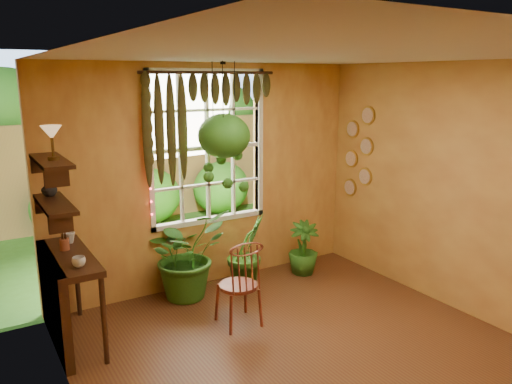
% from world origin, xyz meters
% --- Properties ---
extents(floor, '(4.50, 4.50, 0.00)m').
position_xyz_m(floor, '(0.00, 0.00, 0.00)').
color(floor, brown).
rests_on(floor, ground).
extents(ceiling, '(4.50, 4.50, 0.00)m').
position_xyz_m(ceiling, '(0.00, 0.00, 2.70)').
color(ceiling, silver).
rests_on(ceiling, wall_back).
extents(wall_back, '(4.00, 0.00, 4.00)m').
position_xyz_m(wall_back, '(0.00, 2.25, 1.35)').
color(wall_back, gold).
rests_on(wall_back, floor).
extents(wall_left, '(0.00, 4.50, 4.50)m').
position_xyz_m(wall_left, '(-2.00, 0.00, 1.35)').
color(wall_left, gold).
rests_on(wall_left, floor).
extents(wall_right, '(0.00, 4.50, 4.50)m').
position_xyz_m(wall_right, '(2.00, 0.00, 1.35)').
color(wall_right, gold).
rests_on(wall_right, floor).
extents(window, '(1.52, 0.10, 1.86)m').
position_xyz_m(window, '(0.00, 2.28, 1.70)').
color(window, white).
rests_on(window, wall_back).
extents(valance_vine, '(1.70, 0.12, 1.10)m').
position_xyz_m(valance_vine, '(-0.08, 2.16, 2.28)').
color(valance_vine, '#321A0D').
rests_on(valance_vine, window).
extents(string_lights, '(0.03, 0.03, 1.54)m').
position_xyz_m(string_lights, '(-0.76, 2.19, 1.75)').
color(string_lights, '#FF2633').
rests_on(string_lights, window).
extents(wall_plates, '(0.04, 0.32, 1.10)m').
position_xyz_m(wall_plates, '(1.98, 1.79, 1.55)').
color(wall_plates, '#FFF1D0').
rests_on(wall_plates, wall_right).
extents(counter_ledge, '(0.40, 1.20, 0.90)m').
position_xyz_m(counter_ledge, '(-1.91, 1.60, 0.55)').
color(counter_ledge, '#321A0D').
rests_on(counter_ledge, floor).
extents(shelf_lower, '(0.25, 0.90, 0.04)m').
position_xyz_m(shelf_lower, '(-1.88, 1.60, 1.40)').
color(shelf_lower, '#321A0D').
rests_on(shelf_lower, wall_left).
extents(shelf_upper, '(0.25, 0.90, 0.04)m').
position_xyz_m(shelf_upper, '(-1.88, 1.60, 1.80)').
color(shelf_upper, '#321A0D').
rests_on(shelf_upper, wall_left).
extents(backyard, '(14.00, 10.00, 12.00)m').
position_xyz_m(backyard, '(0.24, 6.87, 1.28)').
color(backyard, '#275418').
rests_on(backyard, ground).
extents(windsor_chair, '(0.42, 0.45, 1.08)m').
position_xyz_m(windsor_chair, '(-0.25, 1.06, 0.31)').
color(windsor_chair, maroon).
rests_on(windsor_chair, floor).
extents(potted_plant_left, '(1.15, 1.06, 1.05)m').
position_xyz_m(potted_plant_left, '(-0.44, 1.99, 0.53)').
color(potted_plant_left, '#225516').
rests_on(potted_plant_left, floor).
extents(potted_plant_mid, '(0.62, 0.56, 0.93)m').
position_xyz_m(potted_plant_mid, '(0.28, 1.82, 0.47)').
color(potted_plant_mid, '#225516').
rests_on(potted_plant_mid, floor).
extents(potted_plant_right, '(0.50, 0.50, 0.70)m').
position_xyz_m(potted_plant_right, '(1.15, 1.85, 0.35)').
color(potted_plant_right, '#225516').
rests_on(potted_plant_right, floor).
extents(hanging_basket, '(0.59, 0.59, 1.47)m').
position_xyz_m(hanging_basket, '(0.01, 1.86, 1.83)').
color(hanging_basket, black).
rests_on(hanging_basket, ceiling).
extents(cup_a, '(0.14, 0.14, 0.09)m').
position_xyz_m(cup_a, '(-1.78, 1.22, 0.95)').
color(cup_a, silver).
rests_on(cup_a, counter_ledge).
extents(cup_b, '(0.13, 0.13, 0.11)m').
position_xyz_m(cup_b, '(-1.72, 1.94, 0.96)').
color(cup_b, beige).
rests_on(cup_b, counter_ledge).
extents(brush_jar, '(0.09, 0.09, 0.33)m').
position_xyz_m(brush_jar, '(-1.80, 1.75, 1.03)').
color(brush_jar, brown).
rests_on(brush_jar, counter_ledge).
extents(shelf_vase, '(0.19, 0.19, 0.15)m').
position_xyz_m(shelf_vase, '(-1.87, 1.89, 1.49)').
color(shelf_vase, '#B2AD99').
rests_on(shelf_vase, shelf_lower).
extents(tiffany_lamp, '(0.18, 0.18, 0.30)m').
position_xyz_m(tiffany_lamp, '(-1.86, 1.53, 2.04)').
color(tiffany_lamp, '#523A17').
rests_on(tiffany_lamp, shelf_upper).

